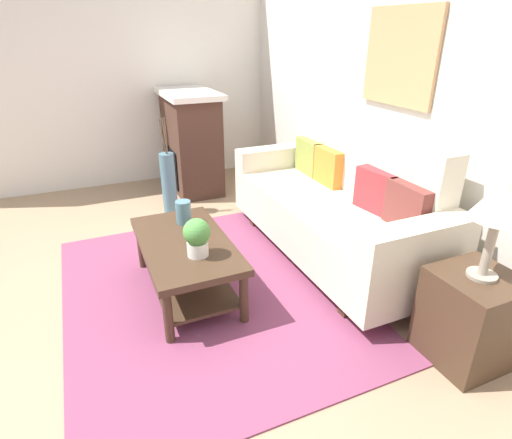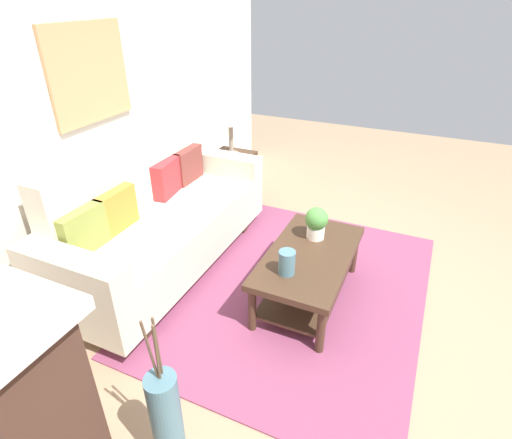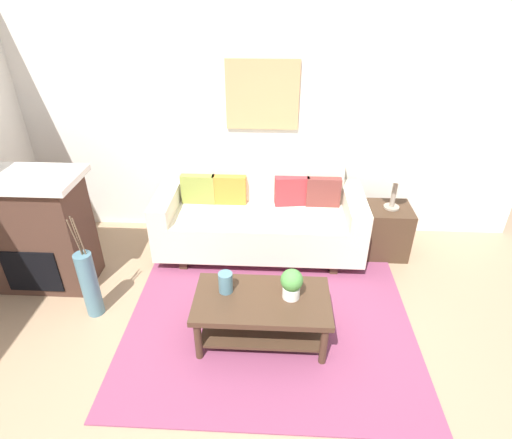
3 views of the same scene
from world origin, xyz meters
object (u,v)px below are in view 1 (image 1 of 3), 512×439
at_px(throw_pillow_olive, 309,157).
at_px(coffee_table, 186,255).
at_px(table_lamp, 501,204).
at_px(throw_pillow_orange, 329,166).
at_px(couch, 335,208).
at_px(potted_plant_tabletop, 197,236).
at_px(side_table, 470,318).
at_px(throw_pillow_maroon, 408,207).
at_px(throw_pillow_crimson, 377,191).
at_px(floor_vase, 169,184).
at_px(fireplace, 191,141).
at_px(tabletop_vase, 184,212).
at_px(framed_painting, 400,57).

xyz_separation_m(throw_pillow_olive, coffee_table, (0.74, -1.43, -0.37)).
xyz_separation_m(throw_pillow_olive, table_lamp, (2.05, -0.10, 0.31)).
bearing_deg(throw_pillow_orange, couch, -20.66).
height_order(potted_plant_tabletop, side_table, potted_plant_tabletop).
relative_size(couch, potted_plant_tabletop, 8.25).
relative_size(couch, side_table, 3.86).
height_order(throw_pillow_maroon, potted_plant_tabletop, throw_pillow_maroon).
height_order(throw_pillow_crimson, floor_vase, throw_pillow_crimson).
xyz_separation_m(coffee_table, floor_vase, (-1.53, 0.22, 0.01)).
bearing_deg(couch, fireplace, -162.43).
distance_m(throw_pillow_olive, side_table, 2.09).
bearing_deg(throw_pillow_orange, tabletop_vase, -85.34).
relative_size(couch, throw_pillow_maroon, 6.00).
bearing_deg(table_lamp, coffee_table, -134.46).
bearing_deg(tabletop_vase, side_table, 38.04).
bearing_deg(throw_pillow_orange, throw_pillow_olive, 180.00).
distance_m(tabletop_vase, floor_vase, 1.25).
bearing_deg(fireplace, throw_pillow_maroon, 15.93).
relative_size(throw_pillow_orange, throw_pillow_crimson, 1.00).
relative_size(throw_pillow_olive, floor_vase, 0.56).
distance_m(throw_pillow_orange, potted_plant_tabletop, 1.55).
bearing_deg(throw_pillow_crimson, table_lamp, -5.71).
height_order(side_table, fireplace, fireplace).
bearing_deg(throw_pillow_maroon, throw_pillow_crimson, 180.00).
bearing_deg(throw_pillow_maroon, throw_pillow_olive, 180.00).
bearing_deg(framed_painting, side_table, -17.89).
bearing_deg(framed_painting, couch, -90.00).
distance_m(potted_plant_tabletop, floor_vase, 1.78).
bearing_deg(potted_plant_tabletop, table_lamp, 50.45).
relative_size(throw_pillow_olive, tabletop_vase, 2.02).
distance_m(throw_pillow_olive, potted_plant_tabletop, 1.71).
bearing_deg(throw_pillow_maroon, table_lamp, -8.36).
height_order(throw_pillow_crimson, coffee_table, throw_pillow_crimson).
bearing_deg(floor_vase, throw_pillow_olive, 57.28).
height_order(throw_pillow_maroon, floor_vase, throw_pillow_maroon).
distance_m(tabletop_vase, side_table, 2.05).
distance_m(couch, tabletop_vase, 1.26).
bearing_deg(throw_pillow_crimson, coffee_table, -100.24).
relative_size(throw_pillow_olive, side_table, 0.64).
xyz_separation_m(throw_pillow_olive, side_table, (2.05, -0.10, -0.40)).
bearing_deg(framed_painting, throw_pillow_olive, -153.00).
distance_m(throw_pillow_olive, floor_vase, 1.49).
distance_m(tabletop_vase, table_lamp, 2.09).
distance_m(floor_vase, framed_painting, 2.48).
relative_size(tabletop_vase, floor_vase, 0.28).
relative_size(throw_pillow_maroon, fireplace, 0.31).
bearing_deg(fireplace, floor_vase, -34.69).
height_order(potted_plant_tabletop, framed_painting, framed_painting).
xyz_separation_m(coffee_table, framed_painting, (-0.08, 1.78, 1.29)).
xyz_separation_m(fireplace, floor_vase, (0.62, -0.43, -0.26)).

